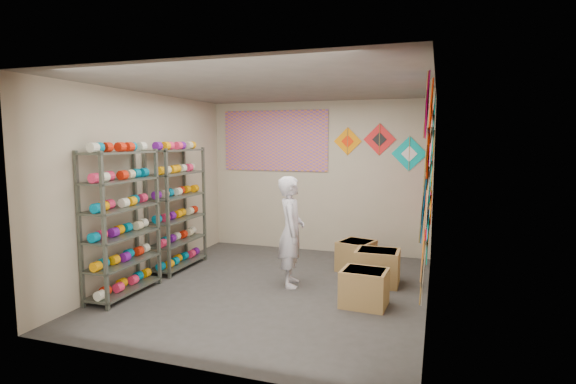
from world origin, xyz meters
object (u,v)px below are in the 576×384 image
(shelf_rack_front, at_px, (122,223))
(shopkeeper, at_px, (291,231))
(carton_a, at_px, (364,288))
(carton_c, at_px, (356,256))
(carton_b, at_px, (377,267))
(shelf_rack_back, at_px, (177,209))

(shelf_rack_front, xyz_separation_m, shopkeeper, (1.96, 1.06, -0.19))
(shelf_rack_front, relative_size, shopkeeper, 1.24)
(carton_a, xyz_separation_m, carton_c, (-0.36, 1.47, 0.00))
(shopkeeper, xyz_separation_m, carton_c, (0.73, 1.01, -0.53))
(carton_b, height_order, carton_c, carton_b)
(carton_a, height_order, carton_c, carton_c)
(carton_c, bearing_deg, shelf_rack_front, -125.76)
(shelf_rack_back, distance_m, carton_c, 2.89)
(shelf_rack_back, distance_m, carton_a, 3.21)
(shelf_rack_back, xyz_separation_m, carton_a, (3.05, -0.70, -0.72))
(shelf_rack_back, relative_size, carton_a, 3.50)
(shelf_rack_back, bearing_deg, carton_a, -12.93)
(carton_c, bearing_deg, carton_a, -59.74)
(shelf_rack_front, height_order, carton_a, shelf_rack_front)
(shopkeeper, bearing_deg, carton_c, -52.70)
(shelf_rack_front, bearing_deg, shopkeeper, 28.48)
(shelf_rack_front, height_order, shelf_rack_back, same)
(carton_c, bearing_deg, shelf_rack_back, -147.35)
(shelf_rack_back, xyz_separation_m, carton_b, (3.09, 0.20, -0.71))
(shelf_rack_back, height_order, carton_a, shelf_rack_back)
(shopkeeper, height_order, carton_a, shopkeeper)
(shelf_rack_front, relative_size, shelf_rack_back, 1.00)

